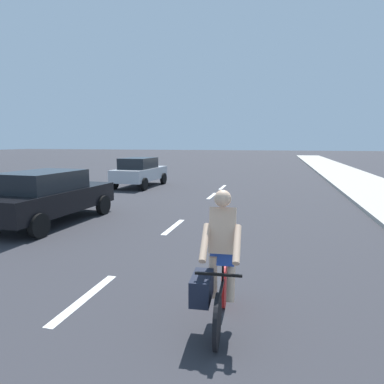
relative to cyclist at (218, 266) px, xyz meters
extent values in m
plane|color=#2D2D33|center=(-2.14, 14.16, -0.83)|extent=(160.00, 160.00, 0.00)
cube|color=#B2ADA3|center=(5.44, 16.16, -0.76)|extent=(3.60, 80.00, 0.14)
cube|color=white|center=(-2.14, 0.27, -0.83)|extent=(0.16, 1.80, 0.01)
cube|color=white|center=(-2.14, 4.89, -0.83)|extent=(0.16, 1.80, 0.01)
cube|color=white|center=(-2.14, 10.69, -0.83)|extent=(0.16, 1.80, 0.01)
cube|color=white|center=(-2.14, 13.68, -0.83)|extent=(0.16, 1.80, 0.01)
cylinder|color=black|center=(0.09, -0.49, -0.50)|extent=(0.10, 0.66, 0.66)
cylinder|color=red|center=(0.01, 0.56, -0.50)|extent=(0.10, 0.66, 0.66)
cube|color=black|center=(0.05, 0.04, -0.32)|extent=(0.11, 0.95, 0.04)
cylinder|color=black|center=(0.03, 0.25, -0.08)|extent=(0.03, 0.03, 0.48)
cube|color=black|center=(0.08, -0.41, 0.05)|extent=(0.56, 0.07, 0.03)
cube|color=beige|center=(0.04, 0.12, 0.45)|extent=(0.36, 0.34, 0.63)
sphere|color=beige|center=(0.04, 0.06, 0.88)|extent=(0.22, 0.22, 0.22)
cube|color=#2D51B7|center=(0.04, 0.17, 0.12)|extent=(0.34, 0.24, 0.28)
cube|color=black|center=(-0.15, -0.27, -0.20)|extent=(0.28, 0.54, 0.32)
cylinder|color=beige|center=(0.16, 0.12, -0.20)|extent=(0.13, 0.32, 0.62)
cylinder|color=beige|center=(-0.08, 0.11, -0.20)|extent=(0.12, 0.21, 0.63)
cylinder|color=beige|center=(0.26, -0.13, 0.35)|extent=(0.13, 0.49, 0.41)
cylinder|color=beige|center=(-0.14, -0.16, 0.35)|extent=(0.13, 0.49, 0.41)
cube|color=black|center=(-5.94, 4.49, -0.14)|extent=(2.07, 4.48, 0.64)
cube|color=black|center=(-5.95, 4.28, 0.46)|extent=(1.74, 2.36, 0.56)
cylinder|color=black|center=(-6.78, 6.03, -0.51)|extent=(0.21, 0.65, 0.64)
cylinder|color=black|center=(-4.94, 5.93, -0.51)|extent=(0.21, 0.65, 0.64)
cylinder|color=black|center=(-5.10, 2.96, -0.51)|extent=(0.21, 0.65, 0.64)
cube|color=#B7BABF|center=(-6.56, 12.94, -0.14)|extent=(1.78, 4.02, 0.64)
cube|color=black|center=(-6.57, 12.74, 0.46)|extent=(1.53, 2.11, 0.56)
cylinder|color=black|center=(-7.36, 14.31, -0.51)|extent=(0.20, 0.64, 0.64)
cylinder|color=black|center=(-5.69, 14.26, -0.51)|extent=(0.20, 0.64, 0.64)
cylinder|color=black|center=(-7.44, 11.61, -0.51)|extent=(0.20, 0.64, 0.64)
cylinder|color=black|center=(-5.77, 11.57, -0.51)|extent=(0.20, 0.64, 0.64)
camera|label=1|loc=(0.72, -4.15, 1.60)|focal=31.66mm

